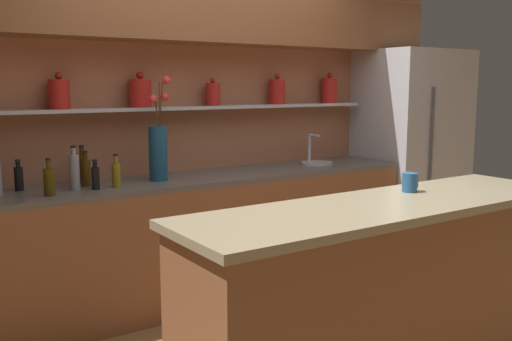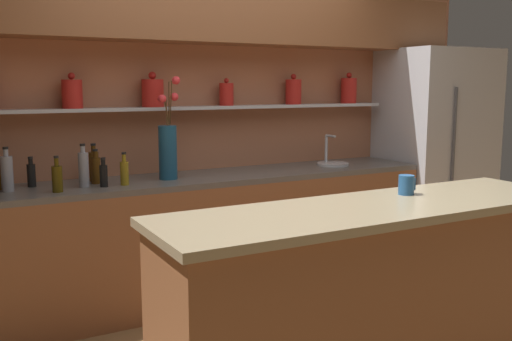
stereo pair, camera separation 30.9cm
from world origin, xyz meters
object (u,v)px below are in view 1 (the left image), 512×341
(bottle_oil_2, at_px, (49,181))
(bottle_oil_3, at_px, (116,174))
(bottle_spirit_5, at_px, (86,172))
(bottle_spirit_6, at_px, (82,168))
(bottle_sauce_8, at_px, (19,178))
(refrigerator, at_px, (411,153))
(bottle_sauce_4, at_px, (95,177))
(sink_fixture, at_px, (316,161))
(coffee_mug, at_px, (410,182))
(flower_vase, at_px, (158,147))
(bottle_spirit_1, at_px, (74,171))

(bottle_oil_2, bearing_deg, bottle_oil_3, 6.30)
(bottle_spirit_5, bearing_deg, bottle_spirit_6, 83.26)
(bottle_oil_3, height_order, bottle_sauce_8, bottle_oil_3)
(refrigerator, height_order, bottle_oil_2, refrigerator)
(bottle_oil_3, distance_m, bottle_sauce_8, 0.60)
(bottle_sauce_4, height_order, bottle_spirit_6, bottle_spirit_6)
(sink_fixture, relative_size, bottle_oil_2, 1.16)
(bottle_oil_3, xyz_separation_m, bottle_spirit_5, (-0.15, 0.15, 0.01))
(refrigerator, height_order, sink_fixture, refrigerator)
(bottle_spirit_5, relative_size, bottle_spirit_6, 0.90)
(bottle_oil_3, relative_size, coffee_mug, 2.18)
(bottle_oil_2, xyz_separation_m, bottle_sauce_8, (-0.12, 0.28, -0.01))
(flower_vase, distance_m, bottle_oil_3, 0.38)
(flower_vase, relative_size, bottle_spirit_1, 2.54)
(bottle_oil_3, relative_size, bottle_spirit_5, 0.94)
(bottle_sauce_4, bearing_deg, bottle_oil_3, -0.09)
(sink_fixture, height_order, bottle_spirit_5, sink_fixture)
(bottle_sauce_4, relative_size, bottle_sauce_8, 0.97)
(bottle_oil_2, xyz_separation_m, bottle_spirit_5, (0.28, 0.20, 0.01))
(bottle_spirit_6, bearing_deg, bottle_spirit_1, -119.51)
(bottle_sauce_8, xyz_separation_m, coffee_mug, (1.59, -1.76, 0.07))
(bottle_oil_3, relative_size, bottle_sauce_4, 1.14)
(flower_vase, height_order, bottle_sauce_8, flower_vase)
(coffee_mug, bearing_deg, bottle_spirit_6, 123.41)
(bottle_sauce_8, relative_size, coffee_mug, 1.96)
(bottle_spirit_6, distance_m, coffee_mug, 2.14)
(bottle_spirit_5, distance_m, coffee_mug, 2.06)
(bottle_spirit_1, height_order, bottle_oil_2, bottle_spirit_1)
(bottle_oil_3, bearing_deg, bottle_spirit_5, 135.73)
(bottle_spirit_6, distance_m, bottle_sauce_8, 0.41)
(flower_vase, xyz_separation_m, bottle_spirit_1, (-0.59, -0.03, -0.11))
(flower_vase, relative_size, bottle_sauce_4, 3.73)
(bottle_spirit_1, xyz_separation_m, bottle_oil_3, (0.25, -0.06, -0.03))
(flower_vase, bearing_deg, bottle_oil_3, -164.51)
(bottle_spirit_5, height_order, bottle_sauce_8, bottle_spirit_5)
(bottle_oil_3, relative_size, bottle_spirit_6, 0.84)
(refrigerator, bearing_deg, bottle_sauce_8, 177.28)
(flower_vase, height_order, bottle_oil_2, flower_vase)
(sink_fixture, xyz_separation_m, bottle_sauce_8, (-2.33, 0.11, 0.06))
(flower_vase, bearing_deg, bottle_sauce_8, 171.35)
(coffee_mug, bearing_deg, flower_vase, 113.25)
(flower_vase, distance_m, bottle_sauce_8, 0.91)
(bottle_spirit_1, distance_m, bottle_oil_3, 0.26)
(bottle_spirit_1, relative_size, bottle_sauce_8, 1.43)
(flower_vase, xyz_separation_m, sink_fixture, (1.43, 0.02, -0.21))
(sink_fixture, bearing_deg, bottle_spirit_5, 179.05)
(bottle_spirit_5, bearing_deg, flower_vase, -6.23)
(bottle_sauce_4, xyz_separation_m, bottle_sauce_8, (-0.41, 0.23, 0.00))
(refrigerator, distance_m, bottle_sauce_8, 3.44)
(bottle_sauce_4, bearing_deg, sink_fixture, 3.48)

